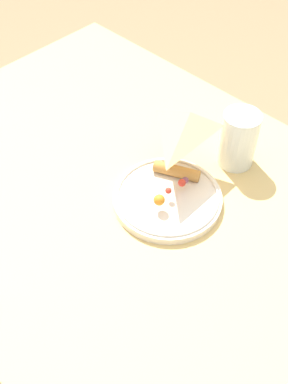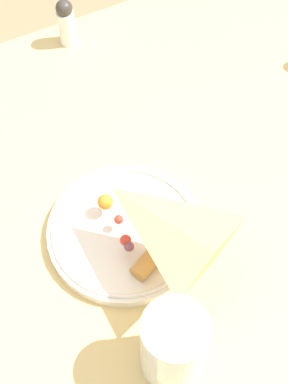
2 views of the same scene
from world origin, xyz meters
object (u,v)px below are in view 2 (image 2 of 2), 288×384
Objects in this scene: plate_pizza at (123,229)px; milk_glass at (173,347)px; pepper_shaker at (66,22)px; dining_table at (110,247)px.

plate_pizza is 1.76× the size of milk_glass.
milk_glass is 0.58m from pepper_shaker.
milk_glass is 1.42× the size of pepper_shaker.
milk_glass reaches higher than pepper_shaker.
plate_pizza is 2.50× the size of pepper_shaker.
plate_pizza is at bearing -73.70° from dining_table.
pepper_shaker reaches higher than plate_pizza.
dining_table is 10.24× the size of milk_glass.
plate_pizza is at bearing -101.44° from pepper_shaker.
plate_pizza is at bearing 82.57° from milk_glass.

